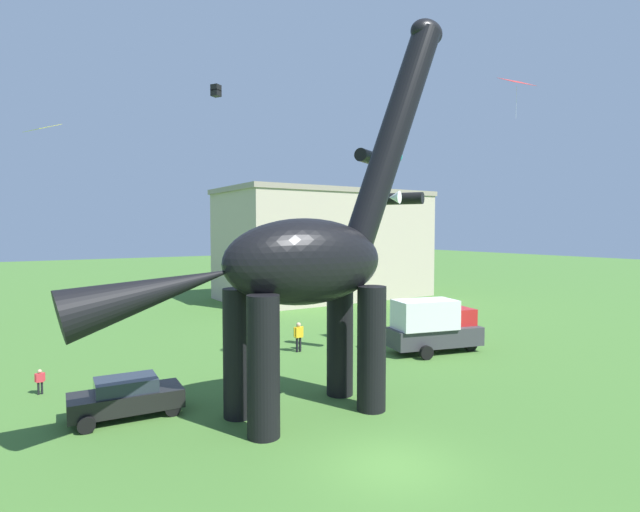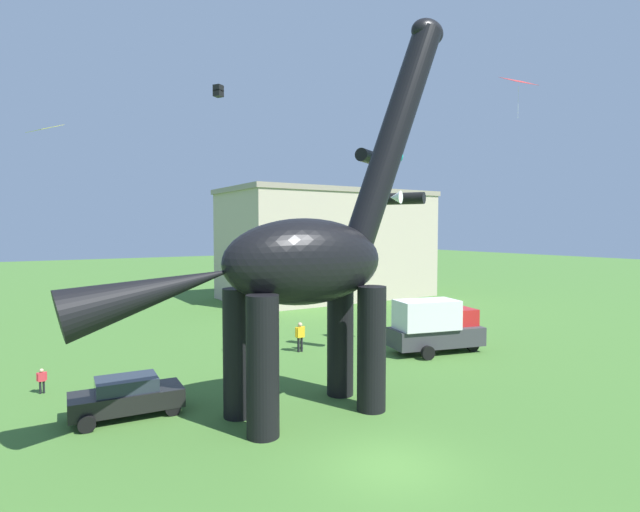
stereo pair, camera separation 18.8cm
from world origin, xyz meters
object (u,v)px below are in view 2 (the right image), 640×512
object	(u,v)px
dinosaur_sculpture	(304,262)
kite_high_right	(45,129)
parked_box_truck	(435,325)
kite_near_high	(402,198)
kite_mid_center	(519,81)
parked_sedan_left	(127,396)
person_strolling_adult	(42,378)
kite_high_left	(376,157)
person_vendor_side	(300,334)
kite_near_low	(218,91)

from	to	relation	value
dinosaur_sculpture	kite_high_right	distance (m)	15.56
parked_box_truck	kite_near_high	xyz separation A→B (m)	(-3.04, -0.40, 7.42)
kite_mid_center	kite_near_high	bearing A→B (deg)	146.32
parked_sedan_left	kite_near_high	bearing A→B (deg)	6.23
kite_near_high	kite_high_right	bearing A→B (deg)	155.12
parked_sedan_left	person_strolling_adult	bearing A→B (deg)	123.52
parked_box_truck	person_strolling_adult	distance (m)	20.74
kite_near_high	kite_mid_center	bearing A→B (deg)	-33.68
kite_high_left	parked_box_truck	bearing A→B (deg)	19.47
kite_high_left	parked_sedan_left	bearing A→B (deg)	172.92
dinosaur_sculpture	kite_mid_center	size ratio (longest dim) A/B	7.47
kite_high_right	parked_box_truck	bearing A→B (deg)	-20.39
dinosaur_sculpture	person_vendor_side	size ratio (longest dim) A/B	9.46
kite_near_high	kite_near_low	distance (m)	17.60
person_vendor_side	kite_mid_center	size ratio (longest dim) A/B	0.79
person_strolling_adult	kite_mid_center	world-z (taller)	kite_mid_center
parked_box_truck	kite_near_low	distance (m)	22.77
kite_mid_center	kite_high_left	size ratio (longest dim) A/B	0.97
dinosaur_sculpture	kite_high_right	world-z (taller)	dinosaur_sculpture
person_vendor_side	kite_high_right	bearing A→B (deg)	-76.53
dinosaur_sculpture	kite_near_high	size ratio (longest dim) A/B	6.94
person_vendor_side	kite_mid_center	bearing A→B (deg)	73.33
person_strolling_adult	kite_high_left	bearing A→B (deg)	-32.33
person_vendor_side	kite_near_low	world-z (taller)	kite_near_low
dinosaur_sculpture	kite_near_low	world-z (taller)	kite_near_low
parked_box_truck	kite_mid_center	xyz separation A→B (m)	(2.13, -3.85, 13.69)
parked_sedan_left	kite_mid_center	world-z (taller)	kite_mid_center
person_strolling_adult	dinosaur_sculpture	bearing A→B (deg)	-51.73
dinosaur_sculpture	parked_box_truck	xyz separation A→B (m)	(11.56, 4.32, -4.45)
kite_mid_center	kite_high_right	size ratio (longest dim) A/B	1.18
kite_near_high	parked_sedan_left	bearing A→B (deg)	-178.25
kite_mid_center	kite_high_right	world-z (taller)	kite_mid_center
kite_mid_center	kite_near_low	size ratio (longest dim) A/B	2.69
kite_mid_center	kite_near_low	bearing A→B (deg)	119.45
person_vendor_side	parked_sedan_left	bearing A→B (deg)	-38.02
kite_high_right	kite_near_low	distance (m)	14.49
dinosaur_sculpture	kite_near_high	bearing A→B (deg)	6.33
kite_high_right	kite_near_low	xyz separation A→B (m)	(11.67, 6.85, 5.16)
parked_sedan_left	parked_box_truck	distance (m)	17.67
parked_sedan_left	person_strolling_adult	xyz separation A→B (m)	(-2.70, 4.86, -0.12)
parked_sedan_left	kite_mid_center	bearing A→B (deg)	-4.15
kite_near_high	kite_high_right	size ratio (longest dim) A/B	1.27
parked_sedan_left	person_vendor_side	world-z (taller)	person_vendor_side
person_strolling_adult	person_vendor_side	bearing A→B (deg)	-6.54
person_vendor_side	kite_high_right	world-z (taller)	kite_high_right
kite_near_high	kite_high_right	xyz separation A→B (m)	(-16.68, 7.74, 3.32)
parked_box_truck	kite_near_high	world-z (taller)	kite_near_high
kite_mid_center	kite_high_right	bearing A→B (deg)	152.90
person_vendor_side	kite_near_high	xyz separation A→B (m)	(3.72, -4.81, 7.99)
parked_sedan_left	kite_near_low	world-z (taller)	kite_near_low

